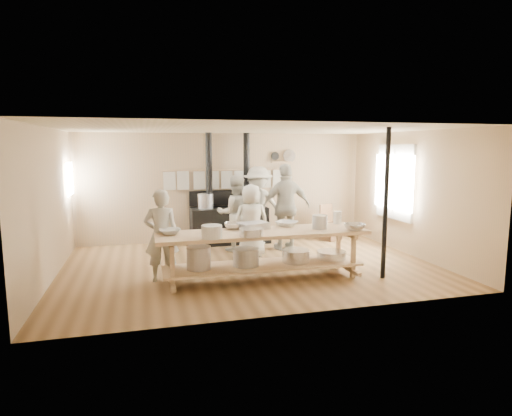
{
  "coord_description": "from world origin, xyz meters",
  "views": [
    {
      "loc": [
        -1.94,
        -7.77,
        2.27
      ],
      "look_at": [
        0.17,
        0.2,
        1.09
      ],
      "focal_mm": 30.0,
      "sensor_mm": 36.0,
      "label": 1
    }
  ],
  "objects_px": {
    "stove": "(228,221)",
    "cook_center": "(251,221)",
    "cook_by_window": "(258,206)",
    "roasting_pan": "(253,226)",
    "cook_far_left": "(161,236)",
    "chair": "(330,229)",
    "cook_left": "(235,213)",
    "cook_right": "(286,207)",
    "prep_table": "(262,250)"
  },
  "relations": [
    {
      "from": "cook_left",
      "to": "chair",
      "type": "bearing_deg",
      "value": -165.75
    },
    {
      "from": "cook_left",
      "to": "chair",
      "type": "height_order",
      "value": "cook_left"
    },
    {
      "from": "cook_left",
      "to": "cook_right",
      "type": "bearing_deg",
      "value": 174.01
    },
    {
      "from": "cook_by_window",
      "to": "cook_far_left",
      "type": "bearing_deg",
      "value": -124.06
    },
    {
      "from": "cook_right",
      "to": "cook_by_window",
      "type": "relative_size",
      "value": 1.05
    },
    {
      "from": "prep_table",
      "to": "cook_center",
      "type": "relative_size",
      "value": 2.37
    },
    {
      "from": "cook_far_left",
      "to": "roasting_pan",
      "type": "bearing_deg",
      "value": 179.62
    },
    {
      "from": "cook_center",
      "to": "cook_right",
      "type": "relative_size",
      "value": 0.79
    },
    {
      "from": "cook_far_left",
      "to": "cook_right",
      "type": "relative_size",
      "value": 0.82
    },
    {
      "from": "cook_right",
      "to": "cook_far_left",
      "type": "bearing_deg",
      "value": 27.35
    },
    {
      "from": "stove",
      "to": "cook_by_window",
      "type": "relative_size",
      "value": 1.42
    },
    {
      "from": "chair",
      "to": "roasting_pan",
      "type": "height_order",
      "value": "roasting_pan"
    },
    {
      "from": "prep_table",
      "to": "roasting_pan",
      "type": "height_order",
      "value": "roasting_pan"
    },
    {
      "from": "cook_far_left",
      "to": "cook_by_window",
      "type": "distance_m",
      "value": 3.29
    },
    {
      "from": "chair",
      "to": "roasting_pan",
      "type": "bearing_deg",
      "value": -158.15
    },
    {
      "from": "cook_center",
      "to": "cook_far_left",
      "type": "bearing_deg",
      "value": 31.59
    },
    {
      "from": "cook_by_window",
      "to": "roasting_pan",
      "type": "relative_size",
      "value": 3.59
    },
    {
      "from": "prep_table",
      "to": "chair",
      "type": "relative_size",
      "value": 4.16
    },
    {
      "from": "stove",
      "to": "prep_table",
      "type": "bearing_deg",
      "value": -90.04
    },
    {
      "from": "prep_table",
      "to": "cook_by_window",
      "type": "relative_size",
      "value": 1.97
    },
    {
      "from": "cook_far_left",
      "to": "roasting_pan",
      "type": "relative_size",
      "value": 3.11
    },
    {
      "from": "stove",
      "to": "roasting_pan",
      "type": "relative_size",
      "value": 5.12
    },
    {
      "from": "cook_far_left",
      "to": "cook_left",
      "type": "xyz_separation_m",
      "value": [
        1.66,
        1.81,
        0.04
      ]
    },
    {
      "from": "prep_table",
      "to": "chair",
      "type": "bearing_deg",
      "value": 47.1
    },
    {
      "from": "cook_center",
      "to": "cook_by_window",
      "type": "relative_size",
      "value": 0.83
    },
    {
      "from": "cook_left",
      "to": "roasting_pan",
      "type": "bearing_deg",
      "value": 90.35
    },
    {
      "from": "roasting_pan",
      "to": "chair",
      "type": "bearing_deg",
      "value": 43.27
    },
    {
      "from": "cook_left",
      "to": "prep_table",
      "type": "bearing_deg",
      "value": 93.16
    },
    {
      "from": "cook_by_window",
      "to": "roasting_pan",
      "type": "xyz_separation_m",
      "value": [
        -0.74,
        -2.45,
        -0.01
      ]
    },
    {
      "from": "cook_far_left",
      "to": "chair",
      "type": "height_order",
      "value": "cook_far_left"
    },
    {
      "from": "cook_right",
      "to": "roasting_pan",
      "type": "distance_m",
      "value": 2.13
    },
    {
      "from": "cook_right",
      "to": "cook_by_window",
      "type": "distance_m",
      "value": 0.83
    },
    {
      "from": "cook_center",
      "to": "roasting_pan",
      "type": "bearing_deg",
      "value": 76.94
    },
    {
      "from": "cook_left",
      "to": "roasting_pan",
      "type": "distance_m",
      "value": 1.94
    },
    {
      "from": "stove",
      "to": "prep_table",
      "type": "relative_size",
      "value": 0.72
    },
    {
      "from": "cook_far_left",
      "to": "roasting_pan",
      "type": "xyz_separation_m",
      "value": [
        1.57,
        -0.13,
        0.12
      ]
    },
    {
      "from": "stove",
      "to": "cook_far_left",
      "type": "height_order",
      "value": "stove"
    },
    {
      "from": "cook_left",
      "to": "roasting_pan",
      "type": "relative_size",
      "value": 3.28
    },
    {
      "from": "cook_far_left",
      "to": "cook_left",
      "type": "relative_size",
      "value": 0.95
    },
    {
      "from": "prep_table",
      "to": "cook_center",
      "type": "distance_m",
      "value": 1.57
    },
    {
      "from": "stove",
      "to": "cook_right",
      "type": "relative_size",
      "value": 1.36
    },
    {
      "from": "stove",
      "to": "cook_center",
      "type": "relative_size",
      "value": 1.71
    },
    {
      "from": "cook_by_window",
      "to": "cook_center",
      "type": "bearing_deg",
      "value": -100.69
    },
    {
      "from": "cook_far_left",
      "to": "cook_by_window",
      "type": "relative_size",
      "value": 0.86
    },
    {
      "from": "chair",
      "to": "cook_center",
      "type": "bearing_deg",
      "value": -175.09
    },
    {
      "from": "prep_table",
      "to": "chair",
      "type": "distance_m",
      "value": 3.67
    },
    {
      "from": "cook_left",
      "to": "roasting_pan",
      "type": "height_order",
      "value": "cook_left"
    },
    {
      "from": "stove",
      "to": "cook_center",
      "type": "bearing_deg",
      "value": -82.71
    },
    {
      "from": "prep_table",
      "to": "cook_by_window",
      "type": "height_order",
      "value": "cook_by_window"
    },
    {
      "from": "cook_right",
      "to": "cook_by_window",
      "type": "height_order",
      "value": "cook_right"
    }
  ]
}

